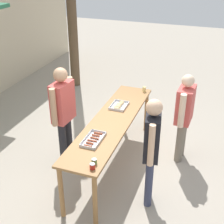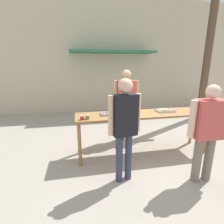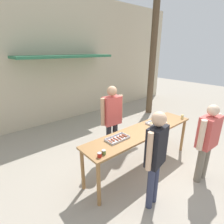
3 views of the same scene
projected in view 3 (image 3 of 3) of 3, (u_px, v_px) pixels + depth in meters
The scene contains 12 objects.
ground_plane at pixel (140, 166), 4.15m from camera, with size 24.00×24.00×0.00m, color #A39989.
building_facade_back at pixel (59, 60), 6.24m from camera, with size 12.00×1.11×4.50m.
serving_table at pixel (142, 135), 3.87m from camera, with size 2.91×0.65×0.94m.
food_tray_sausages at pixel (117, 139), 3.45m from camera, with size 0.47×0.25×0.04m.
food_tray_buns at pixel (154, 123), 4.17m from camera, with size 0.38×0.28×0.07m.
condiment_jar_mustard at pixel (100, 155), 2.87m from camera, with size 0.07×0.07×0.08m.
condiment_jar_ketchup at pixel (104, 152), 2.95m from camera, with size 0.07×0.07×0.08m.
beer_cup at pixel (182, 117), 4.47m from camera, with size 0.07×0.07×0.10m.
person_server_behind_table at pixel (112, 116), 4.26m from camera, with size 0.63×0.27×1.82m.
person_customer_holding_hotdog at pixel (156, 153), 2.79m from camera, with size 0.55×0.28×1.75m.
person_customer_with_cup at pixel (207, 138), 3.42m from camera, with size 0.68×0.28×1.66m.
utility_pole at pixel (154, 38), 6.71m from camera, with size 1.10×0.26×5.94m.
Camera 3 is at (-2.76, -2.22, 2.61)m, focal length 28.00 mm.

